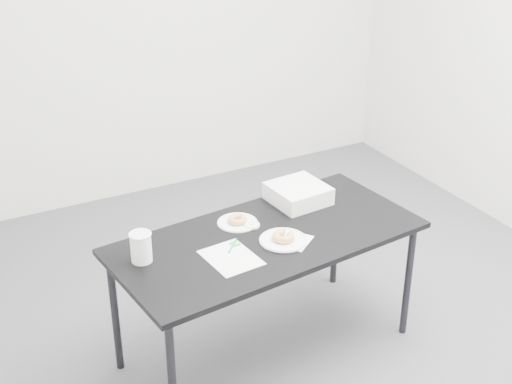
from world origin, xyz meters
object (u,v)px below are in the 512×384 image
plate_near (283,240)px  bakery_box (298,193)px  donut_near (283,236)px  scorecard (231,258)px  coffee_cup (141,247)px  plate_far (237,223)px  table (267,245)px  donut_far (237,219)px  pen (233,246)px

plate_near → bakery_box: (0.28, 0.33, 0.04)m
donut_near → bakery_box: size_ratio=0.39×
scorecard → bakery_box: (0.57, 0.35, 0.05)m
scorecard → coffee_cup: coffee_cup is taller
donut_near → coffee_cup: 0.68m
donut_near → plate_far: (-0.12, 0.27, -0.02)m
table → donut_far: donut_far is taller
plate_near → bakery_box: 0.43m
scorecard → donut_near: size_ratio=2.50×
plate_near → coffee_cup: size_ratio=1.60×
plate_near → bakery_box: bakery_box is taller
pen → bakery_box: size_ratio=0.46×
scorecard → plate_far: bearing=52.8°
plate_far → coffee_cup: (-0.55, -0.11, 0.07)m
table → plate_near: plate_near is taller
scorecard → coffee_cup: 0.42m
pen → donut_near: bearing=-64.5°
donut_near → donut_far: donut_near is taller
plate_near → donut_near: 0.02m
donut_near → plate_far: 0.29m
pen → plate_near: bearing=-64.5°
donut_near → plate_near: bearing=-90.0°
scorecard → donut_near: donut_near is taller
plate_near → coffee_cup: bearing=167.2°
donut_near → plate_far: donut_near is taller
plate_far → donut_far: size_ratio=2.13×
plate_near → donut_near: bearing=90.0°
donut_far → donut_near: bearing=-66.5°
donut_near → table: bearing=115.9°
plate_near → donut_far: size_ratio=2.43×
scorecard → pen: size_ratio=2.15×
scorecard → plate_near: (0.29, 0.02, 0.01)m
plate_far → bakery_box: 0.40m
scorecard → donut_far: bearing=52.8°
pen → donut_near: 0.25m
plate_near → plate_far: 0.29m
scorecard → donut_far: size_ratio=2.85×
pen → plate_far: (0.12, 0.20, -0.00)m
coffee_cup → plate_far: bearing=11.8°
donut_near → plate_far: size_ratio=0.54×
donut_near → coffee_cup: size_ratio=0.75×
pen → donut_near: (0.24, -0.07, 0.02)m
pen → coffee_cup: 0.44m
donut_near → scorecard: bearing=-176.6°
donut_near → bakery_box: bakery_box is taller
scorecard → plate_near: size_ratio=1.17×
pen → coffee_cup: coffee_cup is taller
plate_near → coffee_cup: 0.68m
plate_far → coffee_cup: bearing=-168.2°
plate_near → donut_near: size_ratio=2.13×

